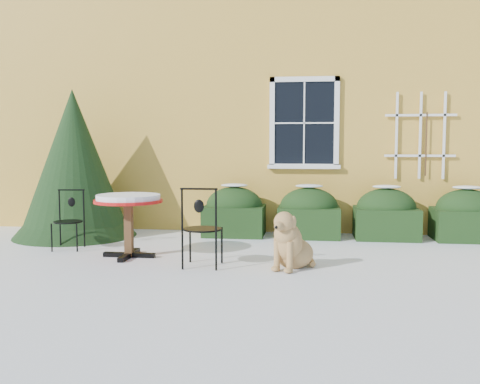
# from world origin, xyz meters

# --- Properties ---
(ground) EXTENTS (80.00, 80.00, 0.00)m
(ground) POSITION_xyz_m (0.00, 0.00, 0.00)
(ground) COLOR white
(ground) RESTS_ON ground
(house) EXTENTS (12.40, 8.40, 6.40)m
(house) POSITION_xyz_m (0.00, 7.00, 3.22)
(house) COLOR #F4BB47
(house) RESTS_ON ground
(hedge_row) EXTENTS (4.95, 0.80, 0.91)m
(hedge_row) POSITION_xyz_m (1.65, 2.55, 0.40)
(hedge_row) COLOR black
(hedge_row) RESTS_ON ground
(evergreen_shrub) EXTENTS (2.10, 2.10, 2.54)m
(evergreen_shrub) POSITION_xyz_m (-3.04, 2.11, 1.02)
(evergreen_shrub) COLOR black
(evergreen_shrub) RESTS_ON ground
(bistro_table) EXTENTS (0.96, 0.96, 0.89)m
(bistro_table) POSITION_xyz_m (-1.52, 0.51, 0.74)
(bistro_table) COLOR black
(bistro_table) RESTS_ON ground
(patio_chair_near) EXTENTS (0.50, 0.50, 1.04)m
(patio_chair_near) POSITION_xyz_m (-0.37, 0.04, 0.52)
(patio_chair_near) COLOR black
(patio_chair_near) RESTS_ON ground
(patio_chair_far) EXTENTS (0.45, 0.44, 0.90)m
(patio_chair_far) POSITION_xyz_m (-2.63, 0.99, 0.45)
(patio_chair_far) COLOR black
(patio_chair_far) RESTS_ON ground
(dog) EXTENTS (0.67, 0.83, 0.77)m
(dog) POSITION_xyz_m (0.76, 0.07, 0.31)
(dog) COLOR tan
(dog) RESTS_ON ground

